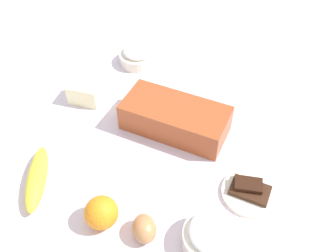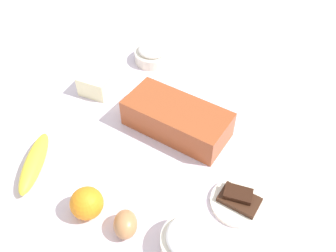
{
  "view_description": "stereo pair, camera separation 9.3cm",
  "coord_description": "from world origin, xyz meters",
  "px_view_note": "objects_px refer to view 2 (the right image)",
  "views": [
    {
      "loc": [
        -0.35,
        0.54,
        0.71
      ],
      "look_at": [
        0.0,
        0.0,
        0.04
      ],
      "focal_mm": 37.98,
      "sensor_mm": 36.0,
      "label": 1
    },
    {
      "loc": [
        -0.43,
        0.48,
        0.71
      ],
      "look_at": [
        0.0,
        0.0,
        0.04
      ],
      "focal_mm": 37.98,
      "sensor_mm": 36.0,
      "label": 2
    }
  ],
  "objects_px": {
    "butter_block": "(95,85)",
    "chocolate_plate": "(239,201)",
    "egg_near_butter": "(125,224)",
    "orange_fruit": "(87,203)",
    "banana": "(34,162)",
    "sugar_bowl": "(190,241)",
    "loaf_pan": "(178,119)",
    "flour_bowl": "(153,54)"
  },
  "relations": [
    {
      "from": "sugar_bowl",
      "to": "butter_block",
      "type": "distance_m",
      "value": 0.56
    },
    {
      "from": "orange_fruit",
      "to": "egg_near_butter",
      "type": "relative_size",
      "value": 1.13
    },
    {
      "from": "orange_fruit",
      "to": "chocolate_plate",
      "type": "xyz_separation_m",
      "value": [
        -0.24,
        -0.24,
        -0.03
      ]
    },
    {
      "from": "flour_bowl",
      "to": "banana",
      "type": "xyz_separation_m",
      "value": [
        -0.09,
        0.52,
        -0.01
      ]
    },
    {
      "from": "banana",
      "to": "egg_near_butter",
      "type": "relative_size",
      "value": 2.91
    },
    {
      "from": "sugar_bowl",
      "to": "chocolate_plate",
      "type": "distance_m",
      "value": 0.16
    },
    {
      "from": "loaf_pan",
      "to": "egg_near_butter",
      "type": "height_order",
      "value": "loaf_pan"
    },
    {
      "from": "sugar_bowl",
      "to": "flour_bowl",
      "type": "bearing_deg",
      "value": -40.47
    },
    {
      "from": "sugar_bowl",
      "to": "orange_fruit",
      "type": "bearing_deg",
      "value": 20.22
    },
    {
      "from": "egg_near_butter",
      "to": "butter_block",
      "type": "bearing_deg",
      "value": -32.78
    },
    {
      "from": "banana",
      "to": "flour_bowl",
      "type": "bearing_deg",
      "value": -80.34
    },
    {
      "from": "sugar_bowl",
      "to": "orange_fruit",
      "type": "xyz_separation_m",
      "value": [
        0.22,
        0.08,
        0.0
      ]
    },
    {
      "from": "banana",
      "to": "orange_fruit",
      "type": "bearing_deg",
      "value": -178.13
    },
    {
      "from": "flour_bowl",
      "to": "loaf_pan",
      "type": "bearing_deg",
      "value": 144.9
    },
    {
      "from": "banana",
      "to": "sugar_bowl",
      "type": "bearing_deg",
      "value": -168.1
    },
    {
      "from": "banana",
      "to": "butter_block",
      "type": "xyz_separation_m",
      "value": [
        0.1,
        -0.29,
        0.01
      ]
    },
    {
      "from": "butter_block",
      "to": "chocolate_plate",
      "type": "distance_m",
      "value": 0.54
    },
    {
      "from": "egg_near_butter",
      "to": "loaf_pan",
      "type": "bearing_deg",
      "value": -70.01
    },
    {
      "from": "sugar_bowl",
      "to": "banana",
      "type": "bearing_deg",
      "value": 11.9
    },
    {
      "from": "banana",
      "to": "chocolate_plate",
      "type": "height_order",
      "value": "banana"
    },
    {
      "from": "egg_near_butter",
      "to": "flour_bowl",
      "type": "bearing_deg",
      "value": -52.26
    },
    {
      "from": "flour_bowl",
      "to": "egg_near_butter",
      "type": "xyz_separation_m",
      "value": [
        -0.38,
        0.49,
        -0.0
      ]
    },
    {
      "from": "butter_block",
      "to": "chocolate_plate",
      "type": "relative_size",
      "value": 0.69
    },
    {
      "from": "sugar_bowl",
      "to": "egg_near_butter",
      "type": "bearing_deg",
      "value": 24.12
    },
    {
      "from": "orange_fruit",
      "to": "flour_bowl",
      "type": "bearing_deg",
      "value": -61.01
    },
    {
      "from": "butter_block",
      "to": "sugar_bowl",
      "type": "bearing_deg",
      "value": 159.34
    },
    {
      "from": "loaf_pan",
      "to": "flour_bowl",
      "type": "relative_size",
      "value": 2.44
    },
    {
      "from": "sugar_bowl",
      "to": "loaf_pan",
      "type": "bearing_deg",
      "value": -45.69
    },
    {
      "from": "loaf_pan",
      "to": "egg_near_butter",
      "type": "relative_size",
      "value": 4.55
    },
    {
      "from": "orange_fruit",
      "to": "egg_near_butter",
      "type": "bearing_deg",
      "value": -165.39
    },
    {
      "from": "butter_block",
      "to": "egg_near_butter",
      "type": "distance_m",
      "value": 0.47
    },
    {
      "from": "orange_fruit",
      "to": "egg_near_butter",
      "type": "distance_m",
      "value": 0.1
    },
    {
      "from": "egg_near_butter",
      "to": "chocolate_plate",
      "type": "xyz_separation_m",
      "value": [
        -0.14,
        -0.22,
        -0.02
      ]
    },
    {
      "from": "banana",
      "to": "butter_block",
      "type": "relative_size",
      "value": 2.11
    },
    {
      "from": "loaf_pan",
      "to": "sugar_bowl",
      "type": "bearing_deg",
      "value": 125.57
    },
    {
      "from": "loaf_pan",
      "to": "banana",
      "type": "xyz_separation_m",
      "value": [
        0.18,
        0.33,
        -0.02
      ]
    },
    {
      "from": "egg_near_butter",
      "to": "chocolate_plate",
      "type": "bearing_deg",
      "value": -123.68
    },
    {
      "from": "loaf_pan",
      "to": "sugar_bowl",
      "type": "xyz_separation_m",
      "value": [
        -0.24,
        0.24,
        -0.01
      ]
    },
    {
      "from": "flour_bowl",
      "to": "sugar_bowl",
      "type": "relative_size",
      "value": 1.01
    },
    {
      "from": "butter_block",
      "to": "loaf_pan",
      "type": "bearing_deg",
      "value": -170.93
    },
    {
      "from": "orange_fruit",
      "to": "butter_block",
      "type": "xyz_separation_m",
      "value": [
        0.3,
        -0.28,
        -0.01
      ]
    },
    {
      "from": "flour_bowl",
      "to": "orange_fruit",
      "type": "height_order",
      "value": "orange_fruit"
    }
  ]
}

